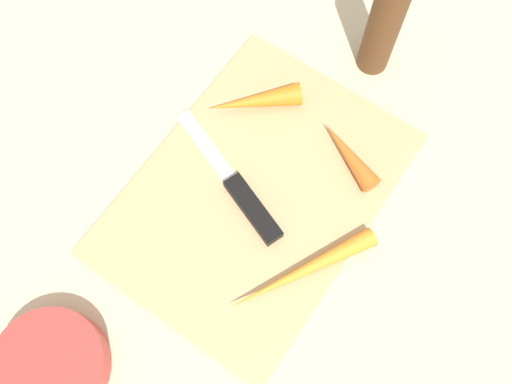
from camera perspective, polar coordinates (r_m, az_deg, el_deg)
The scene contains 8 objects.
ground_plane at distance 0.67m, azimuth 0.00°, elevation -0.36°, with size 1.40×1.40×0.00m, color #C6B793.
cutting_board at distance 0.67m, azimuth 0.00°, elevation -0.18°, with size 0.36×0.26×0.01m, color tan.
knife at distance 0.65m, azimuth -0.98°, elevation -0.83°, with size 0.09×0.19×0.01m.
carrot_longest at distance 0.62m, azimuth 4.67°, elevation -8.03°, with size 0.02×0.02×0.18m, color orange.
carrot_shortest at distance 0.67m, azimuth 9.31°, elevation 3.80°, with size 0.02×0.02×0.10m, color orange.
carrot_medium at distance 0.69m, azimuth -0.18°, elevation 9.18°, with size 0.03×0.03×0.11m, color orange.
small_bowl at distance 0.65m, azimuth -20.02°, elevation -16.23°, with size 0.12×0.12×0.04m, color red.
pepper_grinder at distance 0.71m, azimuth 12.81°, elevation 16.16°, with size 0.04×0.04×0.15m, color brown.
Camera 1 is at (0.19, 0.13, 0.63)m, focal length 39.55 mm.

